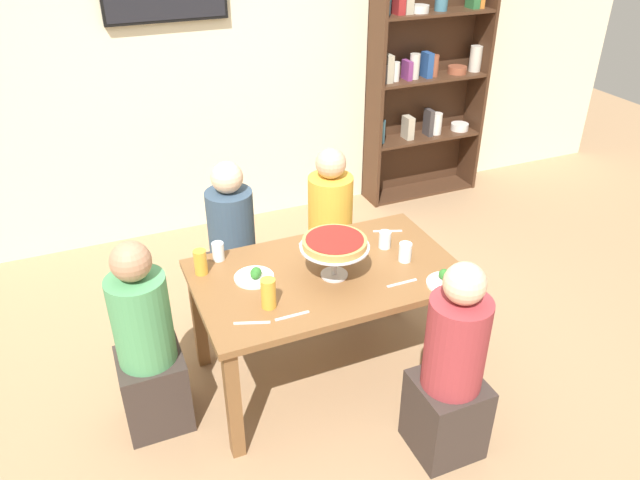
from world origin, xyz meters
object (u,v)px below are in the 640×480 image
water_glass_clear_spare (385,240)px  cutlery_fork_near (388,231)px  diner_far_right (330,238)px  cutlery_fork_far (402,283)px  cutlery_spare_fork (314,244)px  diner_head_west (148,351)px  cutlery_knife_far (252,323)px  salad_plate_far_diner (255,276)px  beer_glass_amber_tall (268,293)px  cutlery_knife_near (292,316)px  dining_table (327,286)px  deep_dish_pizza_stand (335,245)px  water_glass_clear_near (218,251)px  bookshelf (427,74)px  water_glass_clear_far (405,252)px  beer_glass_amber_short (201,262)px  diner_near_right (451,376)px  salad_plate_near_diner (447,282)px  diner_far_left (234,255)px

water_glass_clear_spare → cutlery_fork_near: bearing=55.9°
diner_far_right → cutlery_fork_far: bearing=-0.6°
cutlery_spare_fork → diner_head_west: bearing=36.2°
cutlery_knife_far → cutlery_spare_fork: same height
salad_plate_far_diner → cutlery_fork_near: size_ratio=1.21×
beer_glass_amber_tall → cutlery_knife_near: (0.08, -0.12, -0.08)m
salad_plate_far_diner → water_glass_clear_spare: bearing=1.4°
dining_table → deep_dish_pizza_stand: size_ratio=3.89×
dining_table → salad_plate_far_diner: salad_plate_far_diner is taller
diner_head_west → cutlery_fork_near: (1.54, 0.25, 0.25)m
diner_far_right → cutlery_knife_near: size_ratio=6.39×
beer_glass_amber_tall → water_glass_clear_near: size_ratio=1.51×
water_glass_clear_near → cutlery_fork_near: (1.05, -0.09, -0.05)m
bookshelf → cutlery_fork_near: 2.22m
diner_head_west → water_glass_clear_far: diner_head_west is taller
bookshelf → water_glass_clear_near: (-2.36, -1.66, -0.35)m
beer_glass_amber_short → diner_near_right: bearing=-45.7°
diner_head_west → cutlery_knife_near: bearing=-24.6°
salad_plate_near_diner → cutlery_knife_near: size_ratio=1.24×
diner_far_left → cutlery_spare_fork: 0.65m
cutlery_spare_fork → deep_dish_pizza_stand: bearing=106.9°
cutlery_fork_near → cutlery_fork_far: 0.57m
salad_plate_near_diner → cutlery_knife_far: size_ratio=1.24×
salad_plate_far_diner → water_glass_clear_far: bearing=-10.3°
bookshelf → salad_plate_near_diner: bookshelf is taller
salad_plate_near_diner → salad_plate_far_diner: size_ratio=1.02×
bookshelf → cutlery_spare_fork: (-1.79, -1.71, -0.40)m
water_glass_clear_near → water_glass_clear_spare: 0.97m
dining_table → salad_plate_far_diner: 0.42m
beer_glass_amber_short → cutlery_spare_fork: bearing=3.9°
cutlery_knife_near → cutlery_knife_far: bearing=172.8°
cutlery_fork_far → cutlery_knife_far: same height
deep_dish_pizza_stand → cutlery_fork_far: (0.31, -0.21, -0.19)m
salad_plate_far_diner → water_glass_clear_near: bearing=115.8°
cutlery_spare_fork → diner_far_left: bearing=-29.3°
cutlery_fork_near → cutlery_knife_near: same height
cutlery_knife_far → dining_table: bearing=47.7°
dining_table → salad_plate_far_diner: (-0.39, 0.09, 0.12)m
cutlery_knife_far → cutlery_spare_fork: (0.57, 0.58, 0.00)m
diner_far_left → salad_plate_far_diner: diner_far_left is taller
diner_head_west → beer_glass_amber_short: 0.55m
water_glass_clear_near → cutlery_fork_near: bearing=-4.9°
bookshelf → cutlery_knife_near: bearing=-132.9°
diner_far_left → cutlery_knife_far: 1.09m
cutlery_fork_far → salad_plate_far_diner: bearing=153.7°
salad_plate_near_diner → salad_plate_far_diner: same height
beer_glass_amber_tall → water_glass_clear_spare: bearing=19.4°
diner_head_west → diner_far_left: bearing=48.0°
cutlery_spare_fork → water_glass_clear_far: bearing=158.9°
water_glass_clear_near → salad_plate_far_diner: bearing=-64.2°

